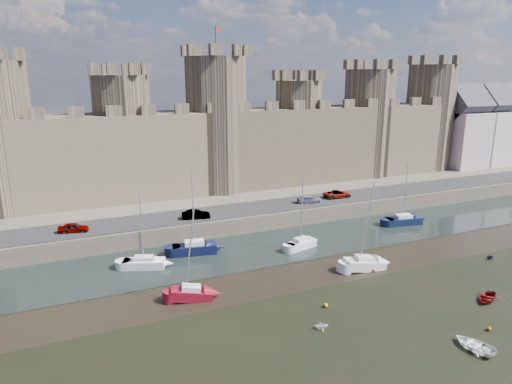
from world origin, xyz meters
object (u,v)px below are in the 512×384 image
sailboat_0 (144,263)px  sailboat_2 (301,243)px  car_1 (196,215)px  car_3 (338,194)px  car_2 (309,200)px  sailboat_1 (194,248)px  sailboat_5 (364,263)px  sailboat_3 (403,220)px  car_0 (74,228)px  sailboat_4 (191,293)px

sailboat_0 → sailboat_2: size_ratio=0.98×
car_1 → car_3: bearing=-74.4°
car_2 → sailboat_1: (-21.25, -7.43, -2.22)m
sailboat_0 → car_2: bearing=38.9°
sailboat_5 → car_2: bearing=86.8°
sailboat_3 → sailboat_5: size_ratio=0.91×
car_0 → sailboat_0: (7.34, -9.41, -2.41)m
car_1 → sailboat_4: (-5.86, -18.54, -2.42)m
car_3 → sailboat_4: 36.97m
sailboat_2 → car_2: bearing=41.2°
sailboat_0 → sailboat_1: (6.83, 1.96, 0.12)m
car_0 → sailboat_1: (14.17, -7.44, -2.29)m
car_2 → sailboat_5: size_ratio=0.37×
car_1 → sailboat_0: 12.71m
sailboat_1 → sailboat_2: 14.17m
car_3 → sailboat_3: sailboat_3 is taller
sailboat_0 → sailboat_5: sailboat_5 is taller
car_2 → sailboat_5: bearing=-176.2°
car_1 → sailboat_3: 31.94m
car_3 → car_0: bearing=95.0°
sailboat_2 → car_0: bearing=143.3°
car_2 → sailboat_3: size_ratio=0.41×
car_2 → car_3: 5.99m
car_3 → sailboat_1: bearing=110.8°
car_1 → sailboat_3: (30.84, -7.94, -2.41)m
car_2 → sailboat_5: (-3.88, -20.11, -2.31)m
car_3 → sailboat_0: (-34.01, -10.29, -2.42)m
car_0 → car_2: size_ratio=0.96×
sailboat_3 → car_2: bearing=152.8°
car_3 → sailboat_4: size_ratio=0.46×
car_1 → sailboat_2: 15.70m
car_0 → car_2: 35.43m
car_3 → sailboat_1: (-27.18, -8.33, -2.30)m
car_1 → sailboat_3: size_ratio=0.42×
car_3 → sailboat_4: sailboat_4 is taller
car_1 → sailboat_1: 7.37m
car_2 → sailboat_4: bearing=142.5°
car_2 → sailboat_4: size_ratio=0.39×
sailboat_0 → sailboat_5: size_ratio=0.85×
car_3 → sailboat_1: size_ratio=0.42×
sailboat_3 → sailboat_4: bearing=-154.6°
sailboat_1 → sailboat_0: bearing=-153.6°
sailboat_1 → sailboat_5: 21.51m
sailboat_2 → car_3: bearing=27.2°
sailboat_1 → sailboat_5: bearing=-25.7°
car_1 → car_3: size_ratio=0.86×
sailboat_5 → sailboat_2: bearing=120.5°
sailboat_2 → sailboat_4: 19.11m
car_3 → sailboat_4: (-30.85, -20.22, -2.41)m
car_1 → sailboat_5: 24.70m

